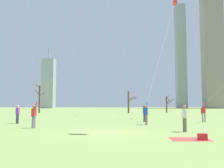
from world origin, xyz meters
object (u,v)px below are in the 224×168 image
object	(u,v)px
bystander_far_off_by_trees	(18,113)
distant_kite_drifting_left_green	(28,1)
kite_flyer_midfield_center_red	(152,91)
picnic_spot	(197,138)
bystander_watching_nearby	(144,113)
bare_tree_far_right_edge	(39,98)
bystander_strolling_midfield	(185,117)
kite_flyer_foreground_left_purple	(79,51)
kite_flyer_midfield_left_yellow	(223,93)
bare_tree_center	(167,104)
bare_tree_leftmost	(129,101)

from	to	relation	value
bystander_far_off_by_trees	distant_kite_drifting_left_green	xyz separation A→B (m)	(-7.26, 19.20, 18.54)
kite_flyer_midfield_center_red	picnic_spot	bearing A→B (deg)	-84.31
bystander_watching_nearby	distant_kite_drifting_left_green	size ratio (longest dim) A/B	0.07
bare_tree_far_right_edge	bystander_strolling_midfield	bearing A→B (deg)	-59.30
bystander_strolling_midfield	bare_tree_far_right_edge	bearing A→B (deg)	120.70
kite_flyer_foreground_left_purple	kite_flyer_midfield_left_yellow	distance (m)	14.85
picnic_spot	kite_flyer_midfield_center_red	bearing A→B (deg)	95.69
bystander_watching_nearby	picnic_spot	xyz separation A→B (m)	(1.65, -12.94, -0.81)
distant_kite_drifting_left_green	bare_tree_far_right_edge	distance (m)	20.71
bare_tree_center	bare_tree_far_right_edge	xyz separation A→B (m)	(-27.66, -2.95, 1.21)
bare_tree_center	distant_kite_drifting_left_green	bearing A→B (deg)	-148.44
kite_flyer_midfield_center_red	bystander_strolling_midfield	distance (m)	7.41
kite_flyer_midfield_left_yellow	bystander_strolling_midfield	xyz separation A→B (m)	(-5.64, -9.13, -1.90)
kite_flyer_foreground_left_purple	bare_tree_center	size ratio (longest dim) A/B	5.14
bare_tree_leftmost	bare_tree_center	bearing A→B (deg)	19.26
bystander_far_off_by_trees	bystander_strolling_midfield	size ratio (longest dim) A/B	1.00
picnic_spot	bare_tree_leftmost	bearing A→B (deg)	94.27
kite_flyer_foreground_left_purple	bystander_strolling_midfield	world-z (taller)	kite_flyer_foreground_left_purple
kite_flyer_foreground_left_purple	bare_tree_leftmost	xyz separation A→B (m)	(3.52, 36.63, -2.92)
distant_kite_drifting_left_green	picnic_spot	world-z (taller)	distant_kite_drifting_left_green
bystander_far_off_by_trees	bare_tree_far_right_edge	world-z (taller)	bare_tree_far_right_edge
bare_tree_center	bare_tree_far_right_edge	bearing A→B (deg)	-173.91
kite_flyer_midfield_center_red	kite_flyer_foreground_left_purple	bearing A→B (deg)	-135.43
bare_tree_leftmost	distant_kite_drifting_left_green	bearing A→B (deg)	-143.37
kite_flyer_midfield_center_red	bystander_strolling_midfield	bearing A→B (deg)	-79.67
distant_kite_drifting_left_green	picnic_spot	xyz separation A→B (m)	(20.23, -29.02, -19.36)
kite_flyer_midfield_left_yellow	picnic_spot	distance (m)	14.27
bystander_far_off_by_trees	kite_flyer_midfield_center_red	bearing A→B (deg)	3.81
kite_flyer_midfield_left_yellow	bare_tree_far_right_edge	world-z (taller)	kite_flyer_midfield_left_yellow
kite_flyer_midfield_center_red	bare_tree_center	world-z (taller)	kite_flyer_midfield_center_red
bystander_strolling_midfield	bare_tree_far_right_edge	world-z (taller)	bare_tree_far_right_edge
bystander_far_off_by_trees	bystander_watching_nearby	size ratio (longest dim) A/B	1.00
kite_flyer_midfield_left_yellow	kite_flyer_midfield_center_red	size ratio (longest dim) A/B	0.61
kite_flyer_midfield_center_red	distant_kite_drifting_left_green	distance (m)	31.30
kite_flyer_midfield_left_yellow	bare_tree_far_right_edge	size ratio (longest dim) A/B	1.44
picnic_spot	bare_tree_leftmost	size ratio (longest dim) A/B	0.40
bystander_strolling_midfield	picnic_spot	xyz separation A→B (m)	(-0.22, -3.59, -0.81)
bare_tree_center	bare_tree_far_right_edge	distance (m)	27.84
bystander_far_off_by_trees	bystander_strolling_midfield	bearing A→B (deg)	-25.26
kite_flyer_foreground_left_purple	bare_tree_leftmost	distance (m)	36.91
bare_tree_far_right_edge	kite_flyer_foreground_left_purple	bearing A→B (deg)	-66.67
bystander_watching_nearby	bare_tree_center	xyz separation A→B (m)	(6.89, 31.72, 1.12)
picnic_spot	bare_tree_center	world-z (taller)	bare_tree_center
bystander_strolling_midfield	bare_tree_leftmost	xyz separation A→B (m)	(-3.34, 38.15, 1.55)
distant_kite_drifting_left_green	bare_tree_leftmost	distance (m)	27.27
kite_flyer_midfield_center_red	bare_tree_center	distance (m)	34.64
distant_kite_drifting_left_green	bare_tree_far_right_edge	size ratio (longest dim) A/B	3.54
bystander_watching_nearby	picnic_spot	size ratio (longest dim) A/B	0.89
kite_flyer_midfield_left_yellow	picnic_spot	bearing A→B (deg)	-114.72
kite_flyer_midfield_center_red	bystander_far_off_by_trees	size ratio (longest dim) A/B	9.09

